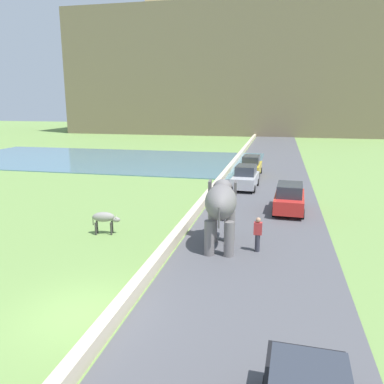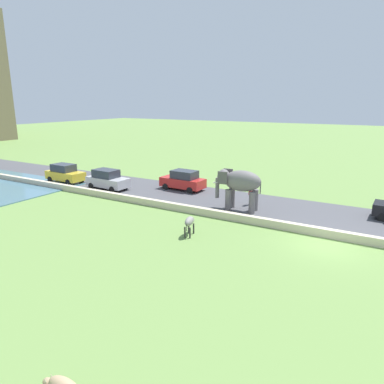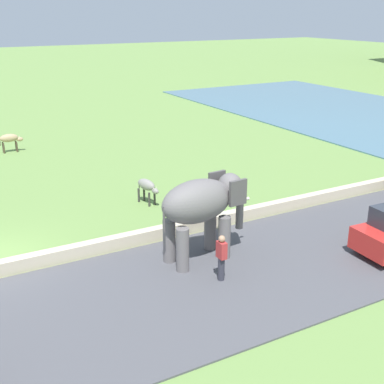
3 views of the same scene
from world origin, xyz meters
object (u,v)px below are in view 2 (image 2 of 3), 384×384
Objects in this scene: cow_grey at (190,222)px; car_yellow at (65,173)px; car_silver at (107,180)px; car_red at (183,180)px; elephant at (239,183)px; person_beside_elephant at (251,194)px.

car_yellow is at bearing 71.25° from cow_grey.
car_red is at bearing -62.56° from car_silver.
car_silver reaches higher than cow_grey.
car_red is at bearing -74.83° from car_yellow.
elephant reaches higher than car_yellow.
cow_grey is at bearing -146.48° from car_red.
cow_grey is at bearing -116.34° from car_silver.
car_red is 6.82m from car_silver.
car_yellow is 18.65m from cow_grey.
car_yellow is 5.55m from car_silver.
person_beside_elephant is at bearing -82.70° from car_silver.
person_beside_elephant is (1.69, -0.27, -1.16)m from elephant.
car_silver is at bearing 97.30° from person_beside_elephant.
car_yellow is 0.99× the size of car_silver.
person_beside_elephant is 0.40× the size of car_yellow.
elephant is at bearing -115.44° from car_red.
car_silver is at bearing 63.66° from cow_grey.
car_red is (3.17, 6.66, -1.14)m from elephant.
car_yellow reaches higher than cow_grey.
elephant is 0.87× the size of car_silver.
cow_grey is at bearing 173.49° from person_beside_elephant.
person_beside_elephant is at bearing -6.51° from cow_grey.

